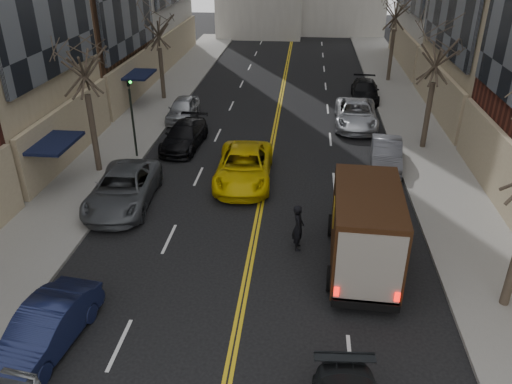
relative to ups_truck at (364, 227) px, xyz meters
The scene contains 16 objects.
sidewalk_left 19.35m from the ups_truck, 133.19° to the left, with size 4.00×66.00×0.15m, color slate.
sidewalk_right 14.95m from the ups_truck, 71.15° to the left, with size 4.00×66.00×0.15m, color slate.
tree_lf_mid 15.59m from the ups_truck, 151.49° to the left, with size 3.20×3.20×8.91m.
tree_lf_far 24.30m from the ups_truck, 122.94° to the left, with size 3.20×3.20×8.12m.
tree_rt_mid 13.66m from the ups_truck, 69.12° to the left, with size 3.20×3.20×8.32m.
traffic_signal 14.76m from the ups_truck, 142.00° to the left, with size 0.29×0.26×4.70m.
ups_truck is the anchor object (origin of this frame).
taxi 8.60m from the ups_truck, 128.00° to the left, with size 2.70×5.85×1.63m, color #DCBB09.
pedestrian 2.67m from the ups_truck, 159.35° to the left, with size 0.71×0.47×1.94m, color black.
parked_lf_b 11.14m from the ups_truck, 151.84° to the right, with size 1.51×4.32×1.42m, color #101634.
parked_lf_c 11.20m from the ups_truck, 160.20° to the left, with size 2.65×5.74×1.59m, color #4A4D51.
parked_lf_d 14.42m from the ups_truck, 130.27° to the left, with size 1.97×4.85×1.41m, color black.
parked_lf_e 19.01m from the ups_truck, 123.57° to the left, with size 1.73×4.29×1.46m, color #ABAEB3.
parked_rt_a 9.60m from the ups_truck, 77.30° to the left, with size 1.54×4.42×1.46m, color #4C4D53.
parked_rt_b 15.75m from the ups_truck, 86.43° to the left, with size 2.64×5.73×1.59m, color #B7BABF.
parked_rt_c 21.62m from the ups_truck, 84.42° to the left, with size 2.00×4.91×1.43m, color black.
Camera 1 is at (1.80, -2.94, 11.20)m, focal length 35.00 mm.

